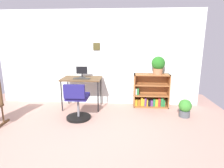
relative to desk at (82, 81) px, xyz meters
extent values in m
plane|color=tan|center=(0.34, -1.73, -0.69)|extent=(6.24, 6.24, 0.00)
cube|color=silver|center=(0.34, 0.42, 0.51)|extent=(5.20, 0.10, 2.39)
cube|color=#3F381A|center=(0.33, 0.36, 0.81)|extent=(0.17, 0.02, 0.18)
cube|color=brown|center=(0.00, 0.00, 0.05)|extent=(0.94, 0.60, 0.03)
cylinder|color=black|center=(-0.43, -0.26, -0.33)|extent=(0.03, 0.03, 0.72)
cylinder|color=black|center=(0.43, -0.26, -0.33)|extent=(0.03, 0.03, 0.72)
cylinder|color=black|center=(-0.43, 0.26, -0.33)|extent=(0.03, 0.03, 0.72)
cylinder|color=black|center=(0.43, 0.26, -0.33)|extent=(0.03, 0.03, 0.72)
cylinder|color=#262628|center=(0.00, 0.07, 0.07)|extent=(0.17, 0.17, 0.01)
cylinder|color=#262628|center=(0.00, 0.07, 0.12)|extent=(0.03, 0.03, 0.08)
cube|color=black|center=(0.00, 0.06, 0.25)|extent=(0.27, 0.02, 0.18)
cube|color=#2B2A27|center=(0.03, -0.11, 0.07)|extent=(0.40, 0.14, 0.02)
cylinder|color=black|center=(0.07, -0.68, -0.66)|extent=(0.52, 0.52, 0.05)
cylinder|color=slate|center=(0.07, -0.68, -0.44)|extent=(0.05, 0.05, 0.41)
cube|color=navy|center=(0.07, -0.68, -0.19)|extent=(0.44, 0.44, 0.08)
cube|color=navy|center=(0.07, -0.93, -0.02)|extent=(0.42, 0.07, 0.28)
cylinder|color=#4F351F|center=(-1.37, -1.05, -0.48)|extent=(0.03, 0.03, 0.34)
cube|color=#945A30|center=(1.29, 0.19, -0.27)|extent=(0.02, 0.30, 0.84)
cube|color=#945A30|center=(2.13, 0.19, -0.27)|extent=(0.02, 0.30, 0.84)
cube|color=#945A30|center=(1.71, 0.19, 0.14)|extent=(0.87, 0.30, 0.02)
cube|color=#945A30|center=(1.71, 0.19, -0.68)|extent=(0.87, 0.30, 0.02)
cube|color=#945A30|center=(1.71, 0.33, -0.27)|extent=(0.87, 0.02, 0.84)
cube|color=#945A30|center=(1.71, 0.19, -0.39)|extent=(0.82, 0.28, 0.02)
cube|color=#945A30|center=(1.71, 0.19, -0.12)|extent=(0.82, 0.28, 0.02)
cube|color=#B79323|center=(1.34, 0.18, -0.59)|extent=(0.06, 0.12, 0.16)
cube|color=#99591E|center=(1.42, 0.18, -0.59)|extent=(0.06, 0.09, 0.15)
cube|color=#B79323|center=(1.49, 0.18, -0.56)|extent=(0.05, 0.09, 0.22)
cube|color=#B79323|center=(1.53, 0.18, -0.58)|extent=(0.04, 0.09, 0.18)
cube|color=#593372|center=(1.58, 0.18, -0.56)|extent=(0.04, 0.12, 0.20)
cube|color=#B79323|center=(1.62, 0.18, -0.59)|extent=(0.03, 0.12, 0.16)
cube|color=black|center=(1.67, 0.18, -0.60)|extent=(0.05, 0.13, 0.14)
cube|color=#593372|center=(1.73, 0.18, -0.59)|extent=(0.06, 0.12, 0.15)
cube|color=#237238|center=(1.80, 0.18, -0.58)|extent=(0.05, 0.11, 0.18)
cube|color=#B79323|center=(1.86, 0.18, -0.58)|extent=(0.06, 0.12, 0.18)
cube|color=#B22D28|center=(1.92, 0.18, -0.57)|extent=(0.05, 0.12, 0.20)
cube|color=#237238|center=(1.99, 0.18, -0.56)|extent=(0.06, 0.13, 0.21)
cube|color=#237238|center=(2.04, 0.18, -0.59)|extent=(0.04, 0.11, 0.16)
cube|color=beige|center=(1.33, 0.18, -0.30)|extent=(0.04, 0.09, 0.16)
cube|color=#237238|center=(1.38, 0.18, -0.29)|extent=(0.04, 0.11, 0.17)
cylinder|color=#9E6642|center=(1.85, 0.17, 0.22)|extent=(0.22, 0.22, 0.15)
sphere|color=#22651C|center=(1.85, 0.17, 0.42)|extent=(0.32, 0.32, 0.32)
cylinder|color=#474C51|center=(2.37, -0.41, -0.62)|extent=(0.23, 0.23, 0.14)
sphere|color=#367E2C|center=(2.37, -0.41, -0.43)|extent=(0.28, 0.28, 0.28)
camera|label=1|loc=(1.05, -4.36, 0.96)|focal=29.82mm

